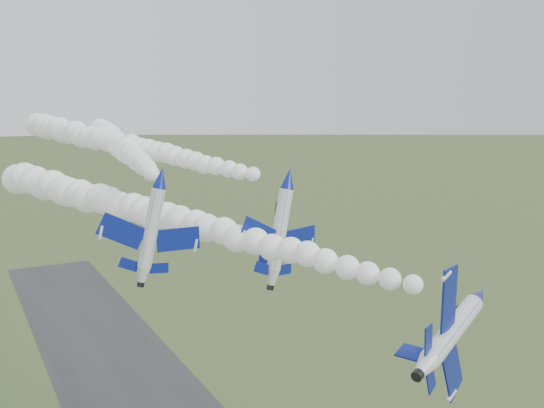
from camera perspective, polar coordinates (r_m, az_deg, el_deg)
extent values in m
cylinder|color=silver|center=(53.46, 18.86, -8.25)|extent=(5.22, 8.71, 1.86)
cone|color=silver|center=(55.28, 13.65, -7.42)|extent=(2.46, 2.46, 1.86)
cylinder|color=black|center=(55.69, 12.67, -7.26)|extent=(1.11, 0.95, 0.94)
ellipsoid|color=black|center=(53.31, 21.36, -8.30)|extent=(2.34, 3.23, 1.24)
cube|color=navy|center=(52.15, 17.87, -5.22)|extent=(2.10, 2.76, 4.68)
cube|color=navy|center=(55.17, 18.05, -11.02)|extent=(2.10, 2.76, 4.68)
cube|color=navy|center=(54.16, 14.46, -6.03)|extent=(0.97, 1.27, 2.04)
cube|color=navy|center=(55.74, 14.63, -9.07)|extent=(0.97, 1.27, 2.04)
cube|color=navy|center=(55.92, 15.33, -6.98)|extent=(2.73, 2.42, 0.63)
cylinder|color=silver|center=(63.26, -10.42, 2.42)|extent=(2.93, 8.48, 1.77)
cone|color=navy|center=(58.14, -9.53, 1.84)|extent=(2.06, 2.40, 1.77)
cone|color=silver|center=(68.21, -11.14, 2.90)|extent=(2.00, 2.01, 1.77)
cylinder|color=black|center=(69.18, -11.27, 2.98)|extent=(0.97, 0.71, 0.90)
ellipsoid|color=black|center=(61.13, -9.98, 2.71)|extent=(1.57, 2.99, 1.18)
cube|color=navy|center=(63.56, -13.16, 2.81)|extent=(4.77, 2.98, 1.11)
cube|color=navy|center=(64.66, -8.01, 1.94)|extent=(4.77, 2.98, 1.11)
cube|color=navy|center=(67.07, -12.33, 3.04)|extent=(2.09, 1.35, 0.52)
cube|color=navy|center=(67.63, -9.72, 2.60)|extent=(2.09, 1.35, 0.52)
cube|color=navy|center=(67.02, -10.79, 3.88)|extent=(0.80, 1.65, 2.15)
cylinder|color=silver|center=(69.16, 1.56, 2.38)|extent=(4.21, 9.44, 1.98)
cone|color=navy|center=(65.14, 5.13, 1.91)|extent=(2.52, 2.84, 1.98)
cone|color=silver|center=(73.26, -1.50, 2.77)|extent=(2.41, 2.41, 1.98)
cylinder|color=black|center=(74.09, -2.06, 2.85)|extent=(1.13, 0.89, 1.00)
ellipsoid|color=black|center=(67.52, 3.05, 2.71)|extent=(2.06, 3.40, 1.32)
cube|color=navy|center=(67.53, -0.95, 2.71)|extent=(5.47, 3.79, 1.28)
cube|color=navy|center=(72.12, 2.88, 1.94)|extent=(5.47, 3.79, 1.28)
cube|color=navy|center=(71.36, -2.02, 2.91)|extent=(2.40, 1.71, 0.60)
cube|color=navy|center=(73.71, 0.01, 2.51)|extent=(2.40, 1.71, 0.60)
cube|color=navy|center=(72.39, -0.66, 3.81)|extent=(1.09, 1.87, 2.39)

